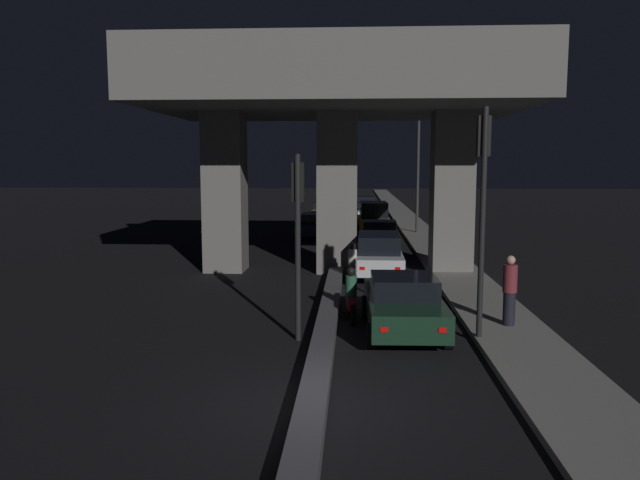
% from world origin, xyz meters
% --- Properties ---
extents(ground_plane, '(200.00, 200.00, 0.00)m').
position_xyz_m(ground_plane, '(0.00, 0.00, 0.00)').
color(ground_plane, black).
extents(median_divider, '(0.53, 126.00, 0.34)m').
position_xyz_m(median_divider, '(0.00, 35.00, 0.17)').
color(median_divider, '#4C4C51').
rests_on(median_divider, ground_plane).
extents(sidewalk_right, '(2.08, 126.00, 0.16)m').
position_xyz_m(sidewalk_right, '(4.68, 28.00, 0.08)').
color(sidewalk_right, gray).
rests_on(sidewalk_right, ground_plane).
extents(elevated_overpass, '(14.28, 10.17, 9.41)m').
position_xyz_m(elevated_overpass, '(0.00, 14.19, 6.88)').
color(elevated_overpass, slate).
rests_on(elevated_overpass, ground_plane).
extents(traffic_light_left_of_median, '(0.30, 0.49, 4.56)m').
position_xyz_m(traffic_light_left_of_median, '(-0.66, 4.33, 3.12)').
color(traffic_light_left_of_median, black).
rests_on(traffic_light_left_of_median, ground_plane).
extents(traffic_light_right_of_median, '(0.30, 0.49, 5.66)m').
position_xyz_m(traffic_light_right_of_median, '(3.74, 4.32, 3.83)').
color(traffic_light_right_of_median, black).
rests_on(traffic_light_right_of_median, ground_plane).
extents(street_lamp, '(2.28, 0.32, 7.64)m').
position_xyz_m(street_lamp, '(4.18, 27.65, 4.54)').
color(street_lamp, '#2D2D30').
rests_on(street_lamp, ground_plane).
extents(car_dark_green_lead, '(2.09, 4.68, 1.49)m').
position_xyz_m(car_dark_green_lead, '(1.98, 5.15, 0.75)').
color(car_dark_green_lead, black).
rests_on(car_dark_green_lead, ground_plane).
extents(car_white_second, '(1.98, 4.73, 1.64)m').
position_xyz_m(car_white_second, '(1.64, 13.29, 0.86)').
color(car_white_second, silver).
rests_on(car_white_second, ground_plane).
extents(car_dark_green_third, '(2.10, 4.18, 1.43)m').
position_xyz_m(car_dark_green_third, '(2.00, 21.30, 0.73)').
color(car_dark_green_third, black).
rests_on(car_dark_green_third, ground_plane).
extents(car_taxi_yellow_fourth, '(2.14, 4.05, 1.92)m').
position_xyz_m(car_taxi_yellow_fourth, '(1.88, 29.00, 0.99)').
color(car_taxi_yellow_fourth, gold).
rests_on(car_taxi_yellow_fourth, ground_plane).
extents(car_white_fifth, '(2.08, 4.16, 1.49)m').
position_xyz_m(car_white_fifth, '(1.67, 35.45, 0.76)').
color(car_white_fifth, silver).
rests_on(car_white_fifth, ground_plane).
extents(car_dark_red_sixth, '(1.97, 3.98, 1.58)m').
position_xyz_m(car_dark_red_sixth, '(1.58, 42.49, 0.84)').
color(car_dark_red_sixth, '#591414').
rests_on(car_dark_red_sixth, ground_plane).
extents(car_dark_blue_lead_oncoming, '(1.94, 4.31, 1.42)m').
position_xyz_m(car_dark_blue_lead_oncoming, '(-1.68, 25.73, 0.73)').
color(car_dark_blue_lead_oncoming, '#141938').
rests_on(car_dark_blue_lead_oncoming, ground_plane).
extents(car_taxi_yellow_second_oncoming, '(1.97, 4.16, 1.42)m').
position_xyz_m(car_taxi_yellow_second_oncoming, '(-1.65, 36.54, 0.72)').
color(car_taxi_yellow_second_oncoming, gold).
rests_on(car_taxi_yellow_second_oncoming, ground_plane).
extents(motorcycle_red_filtering_near, '(0.34, 1.92, 1.48)m').
position_xyz_m(motorcycle_red_filtering_near, '(0.62, 6.37, 0.62)').
color(motorcycle_red_filtering_near, black).
rests_on(motorcycle_red_filtering_near, ground_plane).
extents(motorcycle_black_filtering_mid, '(0.33, 1.86, 1.48)m').
position_xyz_m(motorcycle_black_filtering_mid, '(0.64, 11.69, 0.63)').
color(motorcycle_black_filtering_mid, black).
rests_on(motorcycle_black_filtering_mid, ground_plane).
extents(pedestrian_on_sidewalk, '(0.37, 0.37, 1.83)m').
position_xyz_m(pedestrian_on_sidewalk, '(4.73, 5.38, 1.08)').
color(pedestrian_on_sidewalk, black).
rests_on(pedestrian_on_sidewalk, sidewalk_right).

